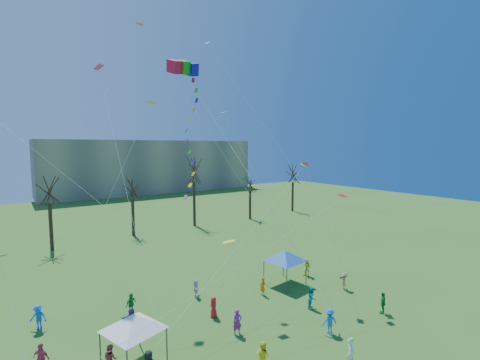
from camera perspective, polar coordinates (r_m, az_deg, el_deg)
distant_building at (r=101.88m, az=-14.82°, el=2.29°), size 60.00×14.00×15.00m
bare_tree_row at (r=52.17m, az=-16.27°, el=-1.45°), size 70.45×7.65×11.61m
hero_kite_flyer at (r=23.58m, az=18.41°, el=-26.22°), size 0.78×0.73×1.80m
big_box_kite at (r=21.19m, az=-7.63°, el=6.90°), size 4.44×5.17×19.22m
canopy_tent_white at (r=22.84m, az=-17.78°, el=-22.07°), size 4.08×4.08×3.21m
canopy_tent_blue at (r=33.21m, az=7.71°, el=-12.67°), size 4.40×4.40×3.32m
festival_crowd at (r=25.87m, az=-6.04°, el=-22.95°), size 25.51×14.70×1.85m
small_kites_aloft at (r=27.33m, az=-8.06°, el=5.74°), size 31.15×18.63×34.47m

